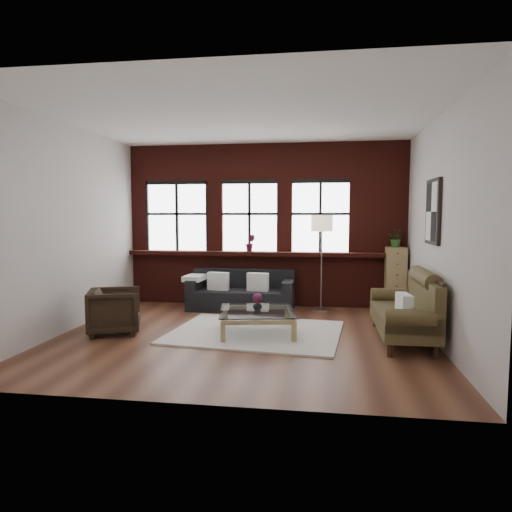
# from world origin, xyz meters

# --- Properties ---
(floor) EXTENTS (5.50, 5.50, 0.00)m
(floor) POSITION_xyz_m (0.00, 0.00, 0.00)
(floor) COLOR #532E1E
(floor) RESTS_ON ground
(ceiling) EXTENTS (5.50, 5.50, 0.00)m
(ceiling) POSITION_xyz_m (0.00, 0.00, 3.20)
(ceiling) COLOR white
(ceiling) RESTS_ON ground
(wall_back) EXTENTS (5.50, 0.00, 5.50)m
(wall_back) POSITION_xyz_m (0.00, 2.50, 1.60)
(wall_back) COLOR beige
(wall_back) RESTS_ON ground
(wall_front) EXTENTS (5.50, 0.00, 5.50)m
(wall_front) POSITION_xyz_m (0.00, -2.50, 1.60)
(wall_front) COLOR beige
(wall_front) RESTS_ON ground
(wall_left) EXTENTS (0.00, 5.00, 5.00)m
(wall_left) POSITION_xyz_m (-2.75, 0.00, 1.60)
(wall_left) COLOR beige
(wall_left) RESTS_ON ground
(wall_right) EXTENTS (0.00, 5.00, 5.00)m
(wall_right) POSITION_xyz_m (2.75, 0.00, 1.60)
(wall_right) COLOR beige
(wall_right) RESTS_ON ground
(brick_backwall) EXTENTS (5.50, 0.12, 3.20)m
(brick_backwall) POSITION_xyz_m (0.00, 2.44, 1.60)
(brick_backwall) COLOR #4E1812
(brick_backwall) RESTS_ON floor
(sill_ledge) EXTENTS (5.50, 0.30, 0.08)m
(sill_ledge) POSITION_xyz_m (0.00, 2.35, 1.04)
(sill_ledge) COLOR #4E1812
(sill_ledge) RESTS_ON brick_backwall
(window_left) EXTENTS (1.38, 0.10, 1.50)m
(window_left) POSITION_xyz_m (-1.80, 2.45, 1.75)
(window_left) COLOR black
(window_left) RESTS_ON brick_backwall
(window_mid) EXTENTS (1.38, 0.10, 1.50)m
(window_mid) POSITION_xyz_m (-0.30, 2.45, 1.75)
(window_mid) COLOR black
(window_mid) RESTS_ON brick_backwall
(window_right) EXTENTS (1.38, 0.10, 1.50)m
(window_right) POSITION_xyz_m (1.10, 2.45, 1.75)
(window_right) COLOR black
(window_right) RESTS_ON brick_backwall
(wall_poster) EXTENTS (0.05, 0.74, 0.94)m
(wall_poster) POSITION_xyz_m (2.72, 0.30, 1.85)
(wall_poster) COLOR black
(wall_poster) RESTS_ON wall_right
(shag_rug) EXTENTS (2.72, 2.23, 0.03)m
(shag_rug) POSITION_xyz_m (0.16, 0.20, 0.01)
(shag_rug) COLOR beige
(shag_rug) RESTS_ON floor
(dark_sofa) EXTENTS (2.00, 0.81, 0.72)m
(dark_sofa) POSITION_xyz_m (-0.37, 1.90, 0.36)
(dark_sofa) COLOR black
(dark_sofa) RESTS_ON floor
(pillow_a) EXTENTS (0.41, 0.18, 0.34)m
(pillow_a) POSITION_xyz_m (-0.80, 1.80, 0.55)
(pillow_a) COLOR white
(pillow_a) RESTS_ON dark_sofa
(pillow_b) EXTENTS (0.42, 0.19, 0.34)m
(pillow_b) POSITION_xyz_m (-0.04, 1.80, 0.55)
(pillow_b) COLOR white
(pillow_b) RESTS_ON dark_sofa
(vintage_settee) EXTENTS (0.83, 1.87, 1.00)m
(vintage_settee) POSITION_xyz_m (2.30, 0.10, 0.50)
(vintage_settee) COLOR #4A3F22
(vintage_settee) RESTS_ON floor
(pillow_settee) EXTENTS (0.18, 0.39, 0.34)m
(pillow_settee) POSITION_xyz_m (2.22, -0.48, 0.61)
(pillow_settee) COLOR white
(pillow_settee) RESTS_ON vintage_settee
(armchair) EXTENTS (0.97, 0.96, 0.69)m
(armchair) POSITION_xyz_m (-1.97, -0.12, 0.35)
(armchair) COLOR black
(armchair) RESTS_ON floor
(coffee_table) EXTENTS (1.30, 1.30, 0.38)m
(coffee_table) POSITION_xyz_m (0.19, 0.15, 0.18)
(coffee_table) COLOR #A18857
(coffee_table) RESTS_ON shag_rug
(vase) EXTENTS (0.16, 0.16, 0.15)m
(vase) POSITION_xyz_m (0.19, 0.15, 0.44)
(vase) COLOR #B2B2B2
(vase) RESTS_ON coffee_table
(flowers) EXTENTS (0.16, 0.16, 0.16)m
(flowers) POSITION_xyz_m (0.19, 0.15, 0.55)
(flowers) COLOR #551D3A
(flowers) RESTS_ON vase
(drawer_chest) EXTENTS (0.37, 0.37, 1.20)m
(drawer_chest) POSITION_xyz_m (2.52, 2.24, 0.60)
(drawer_chest) COLOR #A18857
(drawer_chest) RESTS_ON floor
(potted_plant_top) EXTENTS (0.39, 0.37, 0.34)m
(potted_plant_top) POSITION_xyz_m (2.52, 2.24, 1.37)
(potted_plant_top) COLOR #2D5923
(potted_plant_top) RESTS_ON drawer_chest
(floor_lamp) EXTENTS (0.40, 0.40, 1.95)m
(floor_lamp) POSITION_xyz_m (1.13, 2.06, 0.98)
(floor_lamp) COLOR #A5A5A8
(floor_lamp) RESTS_ON floor
(sill_plant) EXTENTS (0.20, 0.17, 0.35)m
(sill_plant) POSITION_xyz_m (-0.27, 2.32, 1.25)
(sill_plant) COLOR #551D3A
(sill_plant) RESTS_ON sill_ledge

